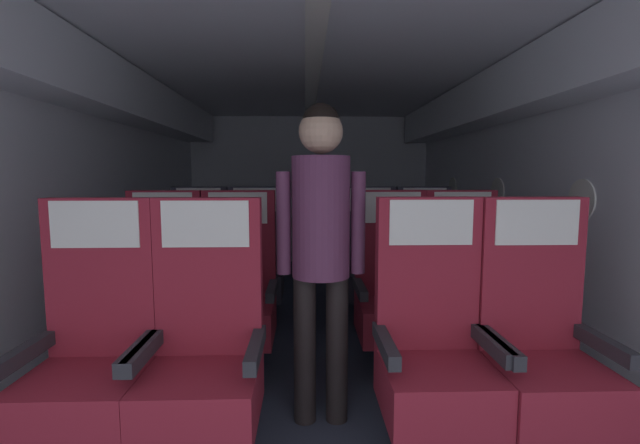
{
  "coord_description": "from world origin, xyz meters",
  "views": [
    {
      "loc": [
        -0.06,
        -0.26,
        1.23
      ],
      "look_at": [
        0.04,
        2.73,
        0.91
      ],
      "focal_mm": 24.33,
      "sensor_mm": 36.0,
      "label": 1
    }
  ],
  "objects_px": {
    "seat_a_right_aisle": "(541,351)",
    "flight_attendant": "(321,231)",
    "seat_b_right_window": "(393,294)",
    "seat_a_left_window": "(92,358)",
    "seat_c_left_window": "(198,266)",
    "seat_b_right_aisle": "(464,294)",
    "seat_c_left_aisle": "(255,266)",
    "seat_a_right_window": "(433,351)",
    "seat_c_right_window": "(370,265)",
    "seat_b_left_aisle": "(238,296)",
    "seat_c_right_aisle": "(426,265)",
    "seat_a_left_aisle": "(205,357)",
    "seat_b_left_window": "(162,297)"
  },
  "relations": [
    {
      "from": "seat_a_right_aisle",
      "to": "flight_attendant",
      "type": "xyz_separation_m",
      "value": [
        -0.94,
        0.3,
        0.49
      ]
    },
    {
      "from": "flight_attendant",
      "to": "seat_b_right_window",
      "type": "bearing_deg",
      "value": 41.15
    },
    {
      "from": "seat_a_left_window",
      "to": "seat_c_left_window",
      "type": "xyz_separation_m",
      "value": [
        -0.01,
        1.83,
        0.0
      ]
    },
    {
      "from": "seat_b_right_aisle",
      "to": "seat_c_left_aisle",
      "type": "distance_m",
      "value": 1.72
    },
    {
      "from": "seat_a_left_window",
      "to": "seat_b_right_window",
      "type": "relative_size",
      "value": 1.0
    },
    {
      "from": "seat_a_right_window",
      "to": "seat_c_left_aisle",
      "type": "relative_size",
      "value": 1.0
    },
    {
      "from": "seat_c_right_window",
      "to": "flight_attendant",
      "type": "xyz_separation_m",
      "value": [
        -0.47,
        -1.54,
        0.49
      ]
    },
    {
      "from": "seat_b_right_window",
      "to": "seat_c_right_window",
      "type": "height_order",
      "value": "same"
    },
    {
      "from": "seat_a_left_window",
      "to": "seat_c_right_window",
      "type": "xyz_separation_m",
      "value": [
        1.44,
        1.85,
        0.0
      ]
    },
    {
      "from": "seat_a_right_aisle",
      "to": "seat_b_left_aisle",
      "type": "relative_size",
      "value": 1.0
    },
    {
      "from": "flight_attendant",
      "to": "seat_c_right_aisle",
      "type": "bearing_deg",
      "value": 47.36
    },
    {
      "from": "seat_a_left_aisle",
      "to": "seat_c_right_aisle",
      "type": "xyz_separation_m",
      "value": [
        1.45,
        1.82,
        0.0
      ]
    },
    {
      "from": "seat_c_left_window",
      "to": "seat_b_right_aisle",
      "type": "bearing_deg",
      "value": -25.81
    },
    {
      "from": "seat_b_left_window",
      "to": "seat_b_right_window",
      "type": "bearing_deg",
      "value": 0.54
    },
    {
      "from": "seat_a_right_window",
      "to": "seat_b_left_aisle",
      "type": "bearing_deg",
      "value": 137.93
    },
    {
      "from": "seat_a_left_window",
      "to": "seat_b_right_aisle",
      "type": "distance_m",
      "value": 2.11
    },
    {
      "from": "seat_c_left_aisle",
      "to": "seat_a_left_window",
      "type": "bearing_deg",
      "value": -104.26
    },
    {
      "from": "seat_b_right_aisle",
      "to": "seat_c_right_window",
      "type": "bearing_deg",
      "value": 116.56
    },
    {
      "from": "seat_c_left_window",
      "to": "seat_a_left_window",
      "type": "bearing_deg",
      "value": -89.76
    },
    {
      "from": "seat_a_right_aisle",
      "to": "seat_b_right_aisle",
      "type": "relative_size",
      "value": 1.0
    },
    {
      "from": "seat_b_right_aisle",
      "to": "seat_c_left_window",
      "type": "distance_m",
      "value": 2.13
    },
    {
      "from": "seat_a_left_aisle",
      "to": "seat_a_right_window",
      "type": "bearing_deg",
      "value": 1.51
    },
    {
      "from": "seat_a_right_window",
      "to": "flight_attendant",
      "type": "distance_m",
      "value": 0.74
    },
    {
      "from": "seat_c_left_aisle",
      "to": "seat_b_right_window",
      "type": "bearing_deg",
      "value": -43.1
    },
    {
      "from": "seat_a_right_aisle",
      "to": "seat_c_right_aisle",
      "type": "relative_size",
      "value": 1.0
    },
    {
      "from": "seat_a_right_window",
      "to": "seat_b_left_window",
      "type": "distance_m",
      "value": 1.7
    },
    {
      "from": "seat_a_right_window",
      "to": "seat_c_right_window",
      "type": "xyz_separation_m",
      "value": [
        -0.01,
        1.82,
        0.0
      ]
    },
    {
      "from": "seat_b_left_aisle",
      "to": "seat_b_right_aisle",
      "type": "bearing_deg",
      "value": -0.05
    },
    {
      "from": "seat_a_right_window",
      "to": "seat_b_left_aisle",
      "type": "xyz_separation_m",
      "value": [
        -0.98,
        0.89,
        0.0
      ]
    },
    {
      "from": "seat_c_right_window",
      "to": "seat_c_right_aisle",
      "type": "bearing_deg",
      "value": -3.18
    },
    {
      "from": "seat_b_left_window",
      "to": "seat_c_left_aisle",
      "type": "distance_m",
      "value": 1.05
    },
    {
      "from": "seat_a_right_window",
      "to": "seat_c_left_window",
      "type": "distance_m",
      "value": 2.32
    },
    {
      "from": "seat_a_right_window",
      "to": "seat_b_right_window",
      "type": "bearing_deg",
      "value": 89.54
    },
    {
      "from": "seat_b_left_window",
      "to": "seat_a_left_window",
      "type": "bearing_deg",
      "value": -89.47
    },
    {
      "from": "seat_c_left_window",
      "to": "flight_attendant",
      "type": "bearing_deg",
      "value": -57.52
    },
    {
      "from": "seat_a_right_aisle",
      "to": "seat_b_right_aisle",
      "type": "bearing_deg",
      "value": 90.25
    },
    {
      "from": "seat_a_right_aisle",
      "to": "seat_c_left_aisle",
      "type": "xyz_separation_m",
      "value": [
        -1.44,
        1.84,
        0.0
      ]
    },
    {
      "from": "seat_a_left_window",
      "to": "seat_b_right_window",
      "type": "height_order",
      "value": "same"
    },
    {
      "from": "seat_a_right_window",
      "to": "seat_c_right_window",
      "type": "bearing_deg",
      "value": 90.19
    },
    {
      "from": "seat_a_left_aisle",
      "to": "seat_a_right_aisle",
      "type": "relative_size",
      "value": 1.0
    },
    {
      "from": "seat_b_left_window",
      "to": "seat_c_left_window",
      "type": "height_order",
      "value": "same"
    },
    {
      "from": "seat_b_right_window",
      "to": "seat_c_right_window",
      "type": "distance_m",
      "value": 0.92
    },
    {
      "from": "seat_b_left_window",
      "to": "seat_b_left_aisle",
      "type": "xyz_separation_m",
      "value": [
        0.47,
        0.0,
        0.0
      ]
    },
    {
      "from": "seat_a_left_aisle",
      "to": "seat_b_left_window",
      "type": "bearing_deg",
      "value": 117.48
    },
    {
      "from": "seat_b_right_window",
      "to": "flight_attendant",
      "type": "relative_size",
      "value": 0.72
    },
    {
      "from": "seat_a_left_aisle",
      "to": "seat_b_left_aisle",
      "type": "distance_m",
      "value": 0.91
    },
    {
      "from": "seat_b_left_aisle",
      "to": "seat_b_right_aisle",
      "type": "height_order",
      "value": "same"
    },
    {
      "from": "seat_c_left_window",
      "to": "seat_c_right_aisle",
      "type": "height_order",
      "value": "same"
    },
    {
      "from": "seat_b_right_window",
      "to": "seat_a_left_window",
      "type": "bearing_deg",
      "value": -147.59
    },
    {
      "from": "seat_b_left_aisle",
      "to": "seat_c_right_window",
      "type": "height_order",
      "value": "same"
    }
  ]
}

